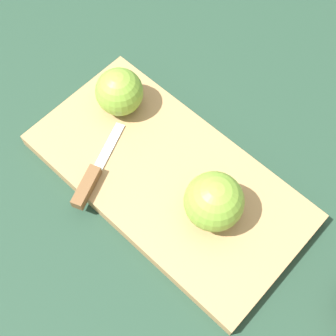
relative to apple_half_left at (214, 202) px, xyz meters
name	(u,v)px	position (x,y,z in m)	size (l,w,h in m)	color
ground_plane	(168,181)	(0.08, -0.01, -0.06)	(4.00, 4.00, 0.00)	#1E3828
cutting_board	(168,178)	(0.08, -0.01, -0.05)	(0.43, 0.25, 0.02)	#A37A4C
apple_half_left	(214,202)	(0.00, 0.00, 0.00)	(0.08, 0.08, 0.08)	olive
apple_half_right	(119,92)	(0.21, -0.06, 0.00)	(0.07, 0.07, 0.07)	olive
knife	(90,180)	(0.16, 0.06, -0.03)	(0.05, 0.14, 0.02)	silver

